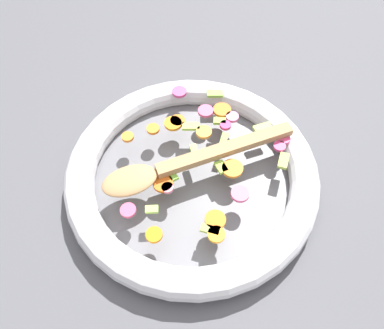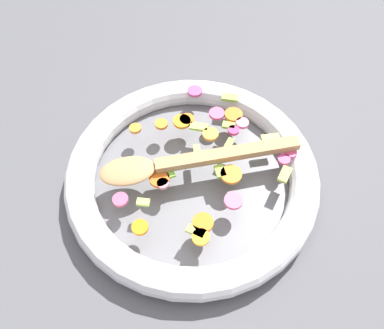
{
  "view_description": "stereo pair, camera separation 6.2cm",
  "coord_description": "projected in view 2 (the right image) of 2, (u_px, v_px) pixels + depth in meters",
  "views": [
    {
      "loc": [
        -0.35,
        -0.05,
        0.57
      ],
      "look_at": [
        0.0,
        0.0,
        0.05
      ],
      "focal_mm": 35.0,
      "sensor_mm": 36.0,
      "label": 1
    },
    {
      "loc": [
        -0.33,
        -0.11,
        0.57
      ],
      "look_at": [
        0.0,
        0.0,
        0.05
      ],
      "focal_mm": 35.0,
      "sensor_mm": 36.0,
      "label": 2
    }
  ],
  "objects": [
    {
      "name": "ground_plane",
      "position": [
        192.0,
        180.0,
        0.67
      ],
      "size": [
        4.0,
        4.0,
        0.0
      ],
      "primitive_type": "plane",
      "color": "#4C4C51"
    },
    {
      "name": "skillet",
      "position": [
        192.0,
        174.0,
        0.65
      ],
      "size": [
        0.43,
        0.43,
        0.05
      ],
      "color": "slate",
      "rests_on": "ground_plane"
    },
    {
      "name": "chopped_vegetables",
      "position": [
        205.0,
        154.0,
        0.63
      ],
      "size": [
        0.33,
        0.3,
        0.01
      ],
      "color": "orange",
      "rests_on": "skillet"
    },
    {
      "name": "wooden_spoon",
      "position": [
        180.0,
        162.0,
        0.61
      ],
      "size": [
        0.2,
        0.31,
        0.01
      ],
      "color": "#A87F51",
      "rests_on": "chopped_vegetables"
    }
  ]
}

